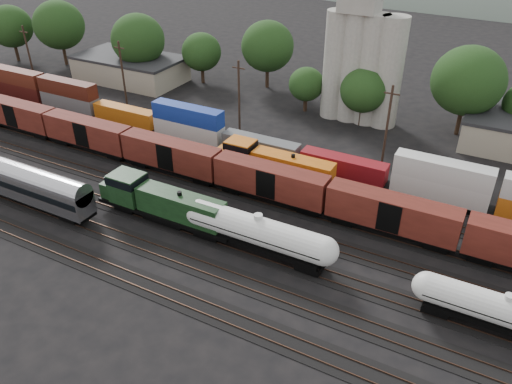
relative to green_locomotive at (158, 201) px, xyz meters
The scene contains 13 objects.
ground 9.60m from the green_locomotive, 33.00° to the left, with size 600.00×600.00×0.00m, color black.
tracks 9.58m from the green_locomotive, 33.00° to the left, with size 180.00×33.20×0.20m.
green_locomotive is the anchor object (origin of this frame).
tank_car_a 13.45m from the green_locomotive, ahead, with size 18.33×3.28×4.80m.
tank_car_b 38.15m from the green_locomotive, ahead, with size 16.30×2.92×4.27m.
passenger_coach 19.29m from the green_locomotive, 164.97° to the right, with size 24.07×2.97×5.47m.
orange_locomotive 16.77m from the green_locomotive, 63.46° to the left, with size 18.90×3.15×4.73m.
boxcar_string 16.53m from the green_locomotive, 142.78° to the left, with size 122.80×2.90×4.20m.
container_wall 20.51m from the green_locomotive, 77.25° to the left, with size 160.00×2.60×5.80m.
grain_silo 43.28m from the green_locomotive, 75.00° to the left, with size 13.40×5.00×29.00m.
industrial_sheds 42.73m from the green_locomotive, 70.41° to the left, with size 119.38×17.26×5.10m.
tree_band 42.07m from the green_locomotive, 88.66° to the left, with size 166.18×23.13×14.43m.
utility_poles 28.28m from the green_locomotive, 74.09° to the left, with size 122.20×0.36×12.00m.
Camera 1 is at (26.15, -43.69, 34.65)m, focal length 35.00 mm.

